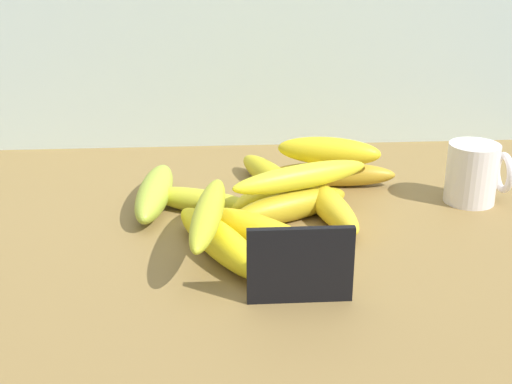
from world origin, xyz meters
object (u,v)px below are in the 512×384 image
at_px(banana_1, 221,242).
at_px(banana_10, 208,213).
at_px(banana_3, 291,206).
at_px(banana_5, 203,202).
at_px(banana_4, 332,174).
at_px(banana_9, 301,177).
at_px(banana_0, 155,192).
at_px(banana_6, 270,237).
at_px(coffee_mug, 474,173).
at_px(banana_7, 329,205).
at_px(banana_11, 329,151).
at_px(chalkboard_sign, 300,268).
at_px(banana_2, 279,191).
at_px(banana_8, 270,175).

distance_m(banana_1, banana_10, 0.04).
distance_m(banana_3, banana_5, 0.12).
xyz_separation_m(banana_4, banana_5, (-0.19, -0.09, -0.00)).
xyz_separation_m(banana_9, banana_10, (-0.12, -0.12, 0.00)).
xyz_separation_m(banana_0, banana_10, (0.07, -0.16, 0.04)).
bearing_deg(banana_9, banana_6, -114.32).
distance_m(coffee_mug, banana_6, 0.33).
bearing_deg(banana_7, banana_11, 81.68).
bearing_deg(banana_3, banana_10, -136.29).
bearing_deg(banana_9, banana_4, 60.19).
height_order(chalkboard_sign, banana_0, chalkboard_sign).
xyz_separation_m(banana_0, banana_4, (0.26, 0.06, -0.00)).
relative_size(banana_0, banana_2, 1.05).
distance_m(chalkboard_sign, banana_7, 0.22).
bearing_deg(banana_4, banana_8, 179.76).
bearing_deg(banana_7, banana_2, 138.71).
bearing_deg(banana_5, banana_2, 12.41).
xyz_separation_m(banana_3, banana_4, (0.08, 0.12, -0.00)).
xyz_separation_m(banana_0, banana_3, (0.18, -0.05, -0.00)).
bearing_deg(banana_5, banana_6, -57.78).
xyz_separation_m(chalkboard_sign, banana_10, (-0.09, 0.10, 0.02)).
relative_size(banana_1, banana_5, 1.20).
distance_m(banana_2, banana_9, 0.06).
bearing_deg(banana_2, banana_10, -121.93).
bearing_deg(banana_0, banana_4, 14.03).
distance_m(banana_3, banana_11, 0.14).
bearing_deg(banana_7, banana_1, -144.84).
height_order(banana_8, banana_11, banana_11).
xyz_separation_m(banana_4, banana_9, (-0.06, -0.11, 0.04)).
relative_size(banana_0, banana_5, 1.12).
height_order(chalkboard_sign, banana_8, chalkboard_sign).
xyz_separation_m(banana_1, banana_7, (0.14, 0.10, -0.00)).
relative_size(banana_6, banana_10, 1.04).
bearing_deg(banana_8, banana_1, -109.00).
relative_size(banana_1, banana_2, 1.12).
bearing_deg(banana_5, chalkboard_sign, -66.68).
bearing_deg(banana_5, banana_3, -14.25).
bearing_deg(banana_7, coffee_mug, 12.53).
distance_m(banana_0, banana_7, 0.24).
bearing_deg(banana_7, banana_5, 169.67).
relative_size(banana_4, banana_5, 1.09).
relative_size(banana_6, banana_9, 1.04).
distance_m(chalkboard_sign, banana_10, 0.14).
distance_m(banana_4, banana_8, 0.09).
xyz_separation_m(chalkboard_sign, banana_11, (0.08, 0.32, 0.02)).
bearing_deg(banana_9, banana_10, -136.58).
bearing_deg(banana_6, banana_2, 80.53).
bearing_deg(banana_9, coffee_mug, 7.76).
bearing_deg(banana_8, banana_9, -73.39).
relative_size(banana_5, banana_11, 1.13).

